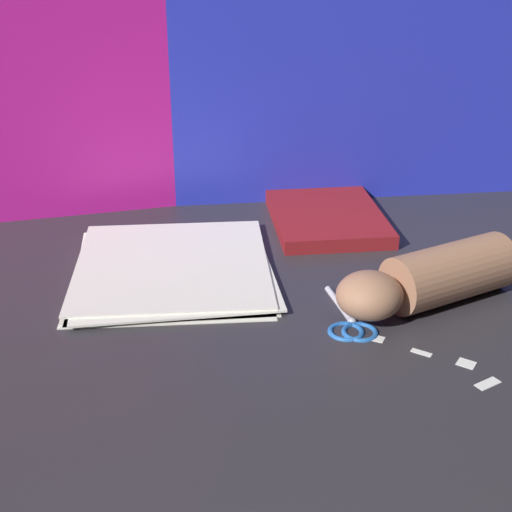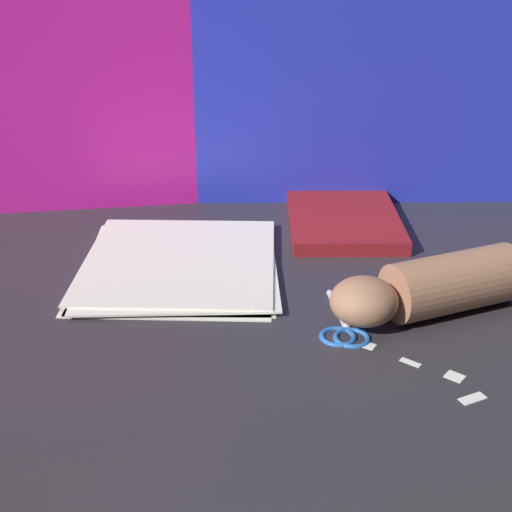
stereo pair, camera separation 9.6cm
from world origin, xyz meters
name	(u,v)px [view 1 (the left image)]	position (x,y,z in m)	size (l,w,h in m)	color
ground_plane	(265,291)	(0.00, 0.00, 0.00)	(6.00, 6.00, 0.00)	#2D2B30
backdrop_panel_left	(108,72)	(-0.21, 0.35, 0.24)	(0.83, 0.10, 0.49)	#D81E9E
backdrop_panel_center	(336,76)	(0.18, 0.35, 0.23)	(0.83, 0.05, 0.45)	#2833D1
paper_stack	(173,268)	(-0.12, 0.08, 0.01)	(0.31, 0.33, 0.01)	white
book_closed	(327,217)	(0.15, 0.23, 0.01)	(0.19, 0.25, 0.02)	maroon
scissors	(352,320)	(0.10, -0.10, 0.00)	(0.10, 0.15, 0.01)	silver
hand_forearm	(428,279)	(0.21, -0.07, 0.04)	(0.28, 0.17, 0.08)	#A87556
paper_scrap_near	(421,352)	(0.16, -0.18, 0.00)	(0.02, 0.02, 0.00)	white
paper_scrap_mid	(466,363)	(0.20, -0.21, 0.00)	(0.03, 0.03, 0.00)	white
paper_scrap_far	(488,383)	(0.21, -0.26, 0.00)	(0.03, 0.02, 0.00)	white
paper_scrap_side	(378,339)	(0.12, -0.15, 0.00)	(0.02, 0.02, 0.00)	white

